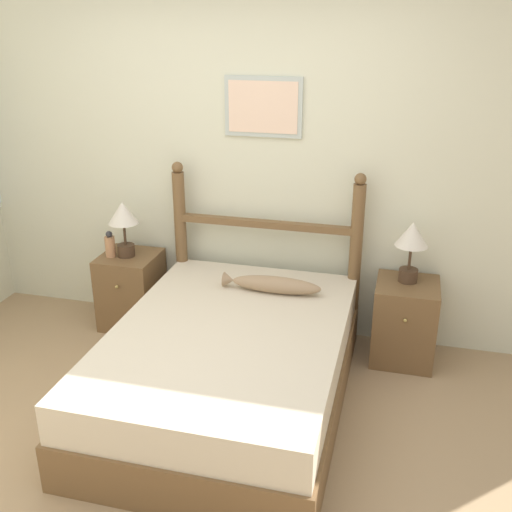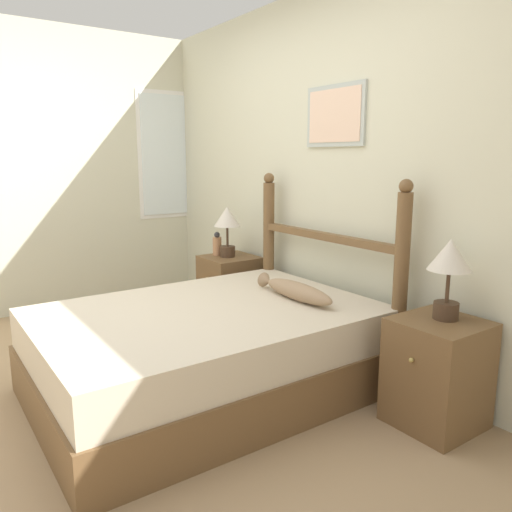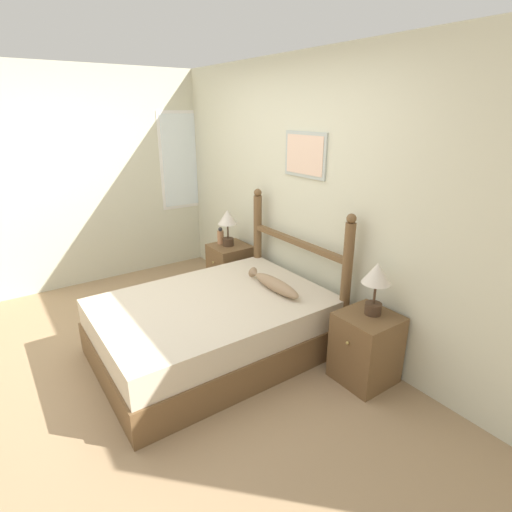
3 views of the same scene
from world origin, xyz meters
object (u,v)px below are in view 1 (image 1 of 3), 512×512
(nightstand_left, at_px, (132,290))
(table_lamp_right, at_px, (412,241))
(nightstand_right, at_px, (404,322))
(fish_pillow, at_px, (273,284))
(table_lamp_left, at_px, (123,219))
(bottle, at_px, (110,245))
(bed, at_px, (229,366))

(nightstand_left, relative_size, table_lamp_right, 1.36)
(nightstand_right, height_order, fish_pillow, fish_pillow)
(fish_pillow, bearing_deg, table_lamp_left, 169.03)
(nightstand_left, distance_m, fish_pillow, 1.23)
(table_lamp_right, relative_size, bottle, 2.10)
(bed, height_order, table_lamp_right, table_lamp_right)
(nightstand_right, relative_size, table_lamp_left, 1.36)
(table_lamp_right, bearing_deg, nightstand_left, -178.78)
(nightstand_left, distance_m, bottle, 0.40)
(bed, xyz_separation_m, nightstand_right, (1.03, 0.80, 0.03))
(table_lamp_left, bearing_deg, bed, -37.28)
(nightstand_right, height_order, table_lamp_left, table_lamp_left)
(nightstand_right, bearing_deg, bed, -141.98)
(nightstand_left, bearing_deg, table_lamp_left, -122.30)
(bed, distance_m, table_lamp_left, 1.44)
(bed, height_order, fish_pillow, fish_pillow)
(nightstand_left, bearing_deg, bottle, -156.45)
(nightstand_right, relative_size, fish_pillow, 0.85)
(table_lamp_left, distance_m, fish_pillow, 1.24)
(table_lamp_left, bearing_deg, bottle, -161.25)
(table_lamp_left, bearing_deg, nightstand_left, 57.70)
(fish_pillow, bearing_deg, bottle, 171.52)
(nightstand_right, xyz_separation_m, table_lamp_right, (-0.01, 0.04, 0.58))
(bed, xyz_separation_m, fish_pillow, (0.14, 0.56, 0.32))
(nightstand_right, bearing_deg, table_lamp_right, 98.78)
(bottle, relative_size, fish_pillow, 0.30)
(bed, relative_size, nightstand_right, 3.41)
(fish_pillow, bearing_deg, table_lamp_right, 18.12)
(nightstand_right, distance_m, table_lamp_right, 0.58)
(nightstand_right, relative_size, bottle, 2.86)
(table_lamp_right, bearing_deg, fish_pillow, -161.88)
(nightstand_right, xyz_separation_m, bottle, (-2.17, -0.05, 0.38))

